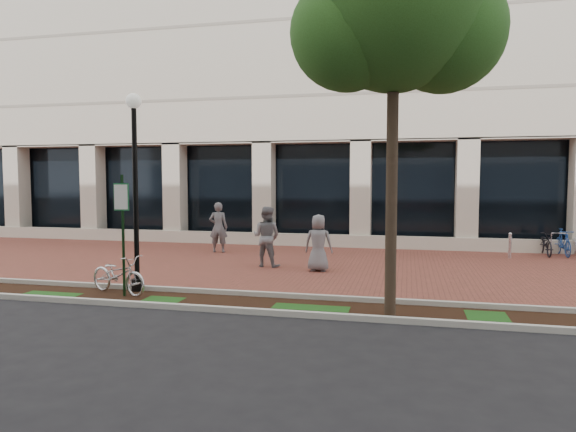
% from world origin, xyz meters
% --- Properties ---
extents(ground, '(120.00, 120.00, 0.00)m').
position_xyz_m(ground, '(0.00, 0.00, 0.00)').
color(ground, black).
rests_on(ground, ground).
extents(brick_plaza, '(40.00, 9.00, 0.01)m').
position_xyz_m(brick_plaza, '(0.00, 0.00, 0.01)').
color(brick_plaza, brown).
rests_on(brick_plaza, ground).
extents(planting_strip, '(40.00, 1.50, 0.01)m').
position_xyz_m(planting_strip, '(0.00, -5.25, 0.01)').
color(planting_strip, black).
rests_on(planting_strip, ground).
extents(curb_plaza_side, '(40.00, 0.12, 0.12)m').
position_xyz_m(curb_plaza_side, '(0.00, -4.50, 0.06)').
color(curb_plaza_side, beige).
rests_on(curb_plaza_side, ground).
extents(curb_street_side, '(40.00, 0.12, 0.12)m').
position_xyz_m(curb_street_side, '(0.00, -6.00, 0.06)').
color(curb_street_side, beige).
rests_on(curb_street_side, ground).
extents(near_office_building, '(40.00, 12.12, 16.00)m').
position_xyz_m(near_office_building, '(0.00, 10.47, 10.05)').
color(near_office_building, beige).
rests_on(near_office_building, ground).
extents(parking_sign, '(0.34, 0.07, 2.79)m').
position_xyz_m(parking_sign, '(-2.49, -5.18, 1.74)').
color(parking_sign, '#123216').
rests_on(parking_sign, ground).
extents(lamppost, '(0.36, 0.36, 4.69)m').
position_xyz_m(lamppost, '(-2.48, -4.60, 2.64)').
color(lamppost, black).
rests_on(lamppost, ground).
extents(street_tree, '(4.04, 3.37, 7.70)m').
position_xyz_m(street_tree, '(3.56, -5.49, 5.80)').
color(street_tree, '#433626').
rests_on(street_tree, ground).
extents(locked_bicycle, '(1.86, 1.16, 0.92)m').
position_xyz_m(locked_bicycle, '(-2.75, -4.97, 0.46)').
color(locked_bicycle, silver).
rests_on(locked_bicycle, ground).
extents(pedestrian_left, '(0.73, 0.54, 1.86)m').
position_xyz_m(pedestrian_left, '(-2.93, 2.01, 0.93)').
color(pedestrian_left, '#5A5A5F').
rests_on(pedestrian_left, ground).
extents(pedestrian_mid, '(1.01, 0.85, 1.86)m').
position_xyz_m(pedestrian_mid, '(-0.39, -0.53, 0.93)').
color(pedestrian_mid, slate).
rests_on(pedestrian_mid, ground).
extents(pedestrian_right, '(0.82, 0.54, 1.67)m').
position_xyz_m(pedestrian_right, '(1.30, -0.97, 0.83)').
color(pedestrian_right, slate).
rests_on(pedestrian_right, ground).
extents(bollard, '(0.12, 0.12, 0.89)m').
position_xyz_m(bollard, '(7.23, 2.97, 0.45)').
color(bollard, silver).
rests_on(bollard, ground).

